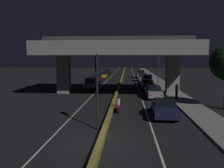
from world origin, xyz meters
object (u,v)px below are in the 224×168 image
car_silver_second (153,92)px  car_dark_red_fourth (147,79)px  traffic_light_left_of_median (97,79)px  motorcycle_red_filtering_near (118,105)px  car_black_fourth_oncoming (107,72)px  car_dark_blue_lead (164,108)px  car_white_fifth (142,77)px  car_grey_third (147,84)px  car_dark_red_second_oncoming (97,78)px  pedestrian_on_sidewalk (177,91)px  street_lamp (157,59)px  car_silver_lead_oncoming (91,83)px  car_silver_sixth (141,74)px  car_taxi_yellow_third_oncoming (103,75)px

car_silver_second → car_dark_red_fourth: car_dark_red_fourth is taller
traffic_light_left_of_median → motorcycle_red_filtering_near: (1.19, 5.10, -2.88)m
car_silver_second → car_black_fourth_oncoming: 38.18m
car_dark_blue_lead → car_white_fifth: 28.71m
car_grey_third → car_dark_red_fourth: car_dark_red_fourth is taller
car_dark_red_second_oncoming → motorcycle_red_filtering_near: 24.54m
car_black_fourth_oncoming → pedestrian_on_sidewalk: (11.79, -38.31, 0.25)m
car_silver_second → car_white_fifth: car_white_fifth is taller
traffic_light_left_of_median → street_lamp: (7.26, 26.51, 1.26)m
car_dark_red_second_oncoming → car_dark_red_fourth: bearing=71.2°
car_dark_blue_lead → car_grey_third: bearing=2.7°
motorcycle_red_filtering_near → car_dark_red_fourth: bearing=-9.9°
car_silver_lead_oncoming → car_dark_red_second_oncoming: bearing=-176.6°
pedestrian_on_sidewalk → car_dark_blue_lead: bearing=-109.2°
traffic_light_left_of_median → car_grey_third: size_ratio=1.12×
car_grey_third → car_white_fifth: bearing=-1.8°
car_silver_second → car_dark_red_second_oncoming: car_dark_red_second_oncoming is taller
car_silver_sixth → pedestrian_on_sidewalk: size_ratio=2.46×
car_silver_second → car_white_fifth: bearing=-0.7°
car_silver_lead_oncoming → car_taxi_yellow_third_oncoming: car_silver_lead_oncoming is taller
car_dark_red_fourth → car_dark_red_second_oncoming: (-9.66, 3.01, -0.09)m
street_lamp → car_dark_blue_lead: (-2.21, -22.95, -4.00)m
car_white_fifth → car_dark_red_second_oncoming: car_white_fifth is taller
car_silver_lead_oncoming → car_black_fourth_oncoming: (-0.20, 29.15, -0.06)m
traffic_light_left_of_median → motorcycle_red_filtering_near: bearing=76.9°
car_silver_lead_oncoming → motorcycle_red_filtering_near: size_ratio=2.22×
car_white_fifth → motorcycle_red_filtering_near: (-3.90, -27.17, -0.26)m
car_dark_blue_lead → car_taxi_yellow_third_oncoming: car_dark_blue_lead is taller
street_lamp → car_black_fourth_oncoming: size_ratio=1.68×
car_white_fifth → car_silver_sixth: 7.59m
car_dark_red_second_oncoming → car_white_fifth: bearing=107.7°
car_dark_blue_lead → car_grey_third: (-0.05, 16.46, 0.05)m
car_dark_red_fourth → car_black_fourth_oncoming: 25.33m
car_grey_third → car_silver_sixth: size_ratio=1.02×
car_silver_sixth → traffic_light_left_of_median: bearing=172.4°
pedestrian_on_sidewalk → car_white_fifth: bearing=97.1°
street_lamp → car_dark_red_second_oncoming: 12.35m
car_dark_blue_lead → car_black_fourth_oncoming: size_ratio=0.88×
car_black_fourth_oncoming → car_silver_lead_oncoming: bearing=0.4°
car_dark_red_fourth → car_taxi_yellow_third_oncoming: car_dark_red_fourth is taller
traffic_light_left_of_median → car_dark_blue_lead: 6.76m
car_grey_third → car_white_fifth: car_white_fifth is taller
street_lamp → traffic_light_left_of_median: bearing=-105.3°
car_dark_blue_lead → car_silver_lead_oncoming: size_ratio=1.00×
traffic_light_left_of_median → car_dark_red_second_oncoming: size_ratio=1.13×
car_white_fifth → car_black_fourth_oncoming: (-9.16, 17.22, -0.05)m
car_silver_second → car_silver_sixth: (-0.05, 27.41, 0.27)m
car_black_fourth_oncoming → pedestrian_on_sidewalk: pedestrian_on_sidewalk is taller
street_lamp → car_silver_sixth: bearing=99.1°
car_silver_lead_oncoming → car_taxi_yellow_third_oncoming: (-0.10, 17.64, -0.11)m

